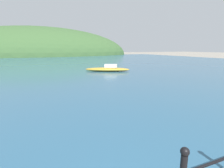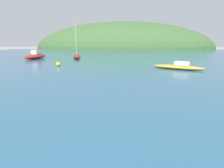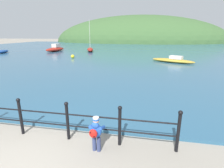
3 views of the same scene
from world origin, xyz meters
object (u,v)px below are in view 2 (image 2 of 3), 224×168
object	(u,v)px
boat_far_left	(178,67)
boat_green_fishing	(77,56)
boat_nearest_quay	(35,56)
mooring_buoy	(58,64)

from	to	relation	value
boat_far_left	boat_green_fishing	world-z (taller)	boat_green_fishing
boat_nearest_quay	boat_far_left	world-z (taller)	boat_nearest_quay
boat_green_fishing	mooring_buoy	bearing A→B (deg)	-86.92
boat_nearest_quay	boat_green_fishing	world-z (taller)	boat_green_fishing
boat_nearest_quay	mooring_buoy	bearing A→B (deg)	-50.14
boat_far_left	mooring_buoy	size ratio (longest dim) A/B	10.53
boat_far_left	mooring_buoy	xyz separation A→B (m)	(-11.99, 1.10, -0.01)
boat_green_fishing	mooring_buoy	xyz separation A→B (m)	(0.47, -8.77, -0.12)
boat_green_fishing	boat_far_left	bearing A→B (deg)	-38.37
boat_nearest_quay	mooring_buoy	distance (m)	10.31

